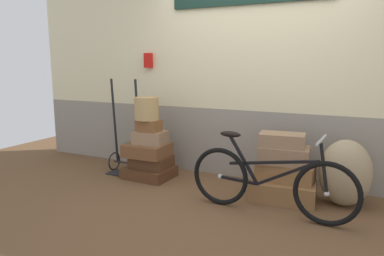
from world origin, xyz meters
name	(u,v)px	position (x,y,z in m)	size (l,w,h in m)	color
ground	(233,201)	(0.00, 0.00, -0.03)	(8.78, 5.20, 0.06)	brown
station_building	(259,71)	(0.01, 0.85, 1.36)	(6.78, 0.74, 2.71)	gray
suitcase_0	(149,172)	(-1.23, 0.24, 0.07)	(0.59, 0.49, 0.14)	#4C2D19
suitcase_1	(151,161)	(-1.21, 0.26, 0.21)	(0.49, 0.37, 0.15)	#4C2D19
suitcase_2	(147,150)	(-1.25, 0.23, 0.36)	(0.53, 0.44, 0.16)	brown
suitcase_3	(150,137)	(-1.21, 0.25, 0.53)	(0.39, 0.30, 0.16)	#937051
suitcase_4	(149,126)	(-1.21, 0.23, 0.68)	(0.29, 0.20, 0.15)	brown
suitcase_5	(283,191)	(0.50, 0.21, 0.10)	(0.67, 0.44, 0.21)	olive
suitcase_6	(285,172)	(0.50, 0.24, 0.30)	(0.60, 0.35, 0.19)	olive
suitcase_7	(284,155)	(0.48, 0.23, 0.49)	(0.52, 0.33, 0.18)	#937051
suitcase_8	(282,140)	(0.46, 0.23, 0.65)	(0.47, 0.29, 0.14)	#937051
wicker_basket	(147,108)	(-1.24, 0.23, 0.90)	(0.31, 0.31, 0.28)	tan
luggage_trolley	(126,151)	(-1.62, 0.28, 0.30)	(0.46, 0.35, 1.26)	black
burlap_sack	(345,173)	(1.09, 0.33, 0.35)	(0.52, 0.44, 0.70)	#9E8966
bicycle	(269,182)	(0.44, -0.24, 0.33)	(1.66, 0.46, 0.80)	black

